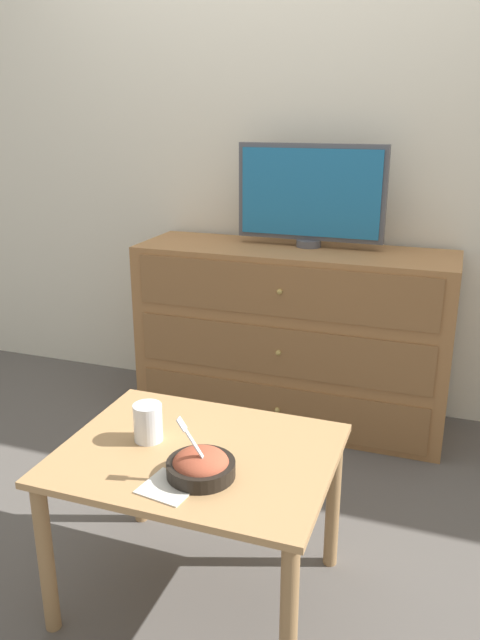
# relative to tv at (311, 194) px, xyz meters

# --- Properties ---
(ground_plane) EXTENTS (12.00, 12.00, 0.00)m
(ground_plane) POSITION_rel_tv_xyz_m (-0.16, 0.18, -1.05)
(ground_plane) COLOR #56514C
(wall_back) EXTENTS (12.00, 0.05, 2.60)m
(wall_back) POSITION_rel_tv_xyz_m (-0.16, 0.20, 0.25)
(wall_back) COLOR silver
(wall_back) RESTS_ON ground_plane
(dresser) EXTENTS (1.41, 0.45, 0.82)m
(dresser) POSITION_rel_tv_xyz_m (-0.05, -0.07, -0.64)
(dresser) COLOR #9E6B3D
(dresser) RESTS_ON ground_plane
(tv) EXTENTS (0.65, 0.11, 0.45)m
(tv) POSITION_rel_tv_xyz_m (0.00, 0.00, 0.00)
(tv) COLOR #515156
(tv) RESTS_ON dresser
(coffee_table) EXTENTS (0.76, 0.60, 0.49)m
(coffee_table) POSITION_rel_tv_xyz_m (0.00, -1.28, -0.64)
(coffee_table) COLOR tan
(coffee_table) RESTS_ON ground_plane
(takeout_bowl) EXTENTS (0.18, 0.18, 0.17)m
(takeout_bowl) POSITION_rel_tv_xyz_m (0.06, -1.40, -0.53)
(takeout_bowl) COLOR black
(takeout_bowl) RESTS_ON coffee_table
(drink_cup) EXTENTS (0.08, 0.08, 0.11)m
(drink_cup) POSITION_rel_tv_xyz_m (-0.15, -1.27, -0.51)
(drink_cup) COLOR white
(drink_cup) RESTS_ON coffee_table
(napkin) EXTENTS (0.15, 0.15, 0.00)m
(napkin) POSITION_rel_tv_xyz_m (0.01, -1.47, -0.56)
(napkin) COLOR silver
(napkin) RESTS_ON coffee_table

